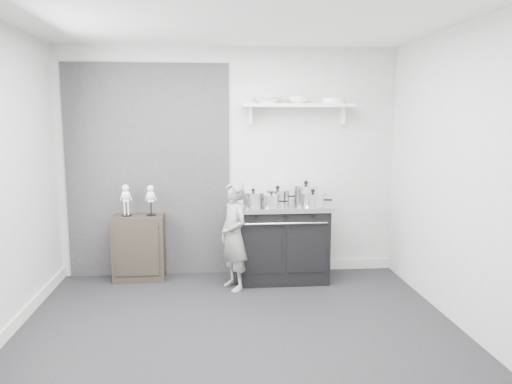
{
  "coord_description": "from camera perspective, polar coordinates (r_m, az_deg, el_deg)",
  "views": [
    {
      "loc": [
        -0.22,
        -4.13,
        1.89
      ],
      "look_at": [
        0.24,
        0.95,
        1.12
      ],
      "focal_mm": 35.0,
      "sensor_mm": 36.0,
      "label": 1
    }
  ],
  "objects": [
    {
      "name": "pot_front_right",
      "position": [
        5.63,
        6.5,
        -0.84
      ],
      "size": [
        0.36,
        0.27,
        0.2
      ],
      "color": "silver",
      "rests_on": "stove"
    },
    {
      "name": "skeleton_full",
      "position": [
        5.9,
        -14.64,
        -0.65
      ],
      "size": [
        0.12,
        0.08,
        0.42
      ],
      "primitive_type": null,
      "color": "silver",
      "rests_on": "side_cabinet"
    },
    {
      "name": "pot_front_left",
      "position": [
        5.63,
        -0.31,
        -0.76
      ],
      "size": [
        0.33,
        0.24,
        0.2
      ],
      "color": "silver",
      "rests_on": "stove"
    },
    {
      "name": "skeleton_torso",
      "position": [
        5.86,
        -11.94,
        -0.69
      ],
      "size": [
        0.11,
        0.07,
        0.41
      ],
      "primitive_type": null,
      "color": "silver",
      "rests_on": "side_cabinet"
    },
    {
      "name": "pot_back_right",
      "position": [
        5.88,
        5.71,
        -0.16
      ],
      "size": [
        0.38,
        0.3,
        0.26
      ],
      "color": "silver",
      "rests_on": "stove"
    },
    {
      "name": "stove",
      "position": [
        5.84,
        2.78,
        -5.65
      ],
      "size": [
        1.11,
        0.7,
        0.89
      ],
      "color": "black",
      "rests_on": "ground"
    },
    {
      "name": "bowl_small",
      "position": [
        5.9,
        4.87,
        10.42
      ],
      "size": [
        0.25,
        0.25,
        0.08
      ],
      "primitive_type": "imported",
      "color": "white",
      "rests_on": "wall_shelf"
    },
    {
      "name": "child",
      "position": [
        5.47,
        -2.53,
        -5.04
      ],
      "size": [
        0.44,
        0.52,
        1.2
      ],
      "primitive_type": "imported",
      "rotation": [
        0.0,
        0.0,
        -1.14
      ],
      "color": "gray",
      "rests_on": "ground"
    },
    {
      "name": "room_shell",
      "position": [
        4.29,
        -3.43,
        5.26
      ],
      "size": [
        4.02,
        3.62,
        2.71
      ],
      "color": "#B2B2B0",
      "rests_on": "ground"
    },
    {
      "name": "ground",
      "position": [
        4.55,
        -2.02,
        -15.93
      ],
      "size": [
        4.0,
        4.0,
        0.0
      ],
      "primitive_type": "plane",
      "color": "black",
      "rests_on": "ground"
    },
    {
      "name": "wall_shelf",
      "position": [
        5.9,
        4.83,
        9.74
      ],
      "size": [
        1.3,
        0.26,
        0.24
      ],
      "color": "white",
      "rests_on": "room_shell"
    },
    {
      "name": "pot_back_left",
      "position": [
        5.85,
        2.49,
        -0.43
      ],
      "size": [
        0.37,
        0.28,
        0.2
      ],
      "color": "silver",
      "rests_on": "stove"
    },
    {
      "name": "side_cabinet",
      "position": [
        6.0,
        -13.19,
        -6.21
      ],
      "size": [
        0.58,
        0.34,
        0.76
      ],
      "primitive_type": "cube",
      "color": "black",
      "rests_on": "ground"
    },
    {
      "name": "pot_front_center",
      "position": [
        5.54,
        1.77,
        -1.0
      ],
      "size": [
        0.27,
        0.18,
        0.17
      ],
      "color": "silver",
      "rests_on": "stove"
    },
    {
      "name": "bowl_large",
      "position": [
        5.84,
        1.34,
        10.48
      ],
      "size": [
        0.33,
        0.33,
        0.08
      ],
      "primitive_type": "imported",
      "color": "white",
      "rests_on": "wall_shelf"
    },
    {
      "name": "plate_stack",
      "position": [
        5.98,
        8.78,
        10.24
      ],
      "size": [
        0.27,
        0.27,
        0.06
      ],
      "primitive_type": "cylinder",
      "color": "white",
      "rests_on": "wall_shelf"
    }
  ]
}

